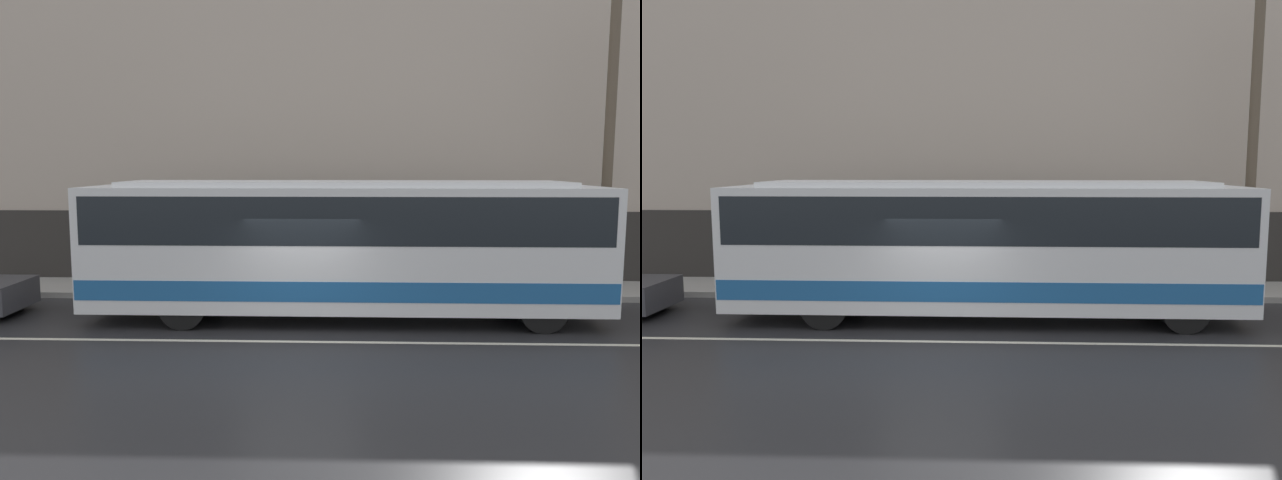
{
  "view_description": "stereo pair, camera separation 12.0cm",
  "coord_description": "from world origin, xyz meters",
  "views": [
    {
      "loc": [
        0.88,
        -12.56,
        3.66
      ],
      "look_at": [
        0.35,
        2.0,
        1.89
      ],
      "focal_mm": 35.0,
      "sensor_mm": 36.0,
      "label": 1
    },
    {
      "loc": [
        1.0,
        -12.56,
        3.66
      ],
      "look_at": [
        0.35,
        2.0,
        1.89
      ],
      "focal_mm": 35.0,
      "sensor_mm": 36.0,
      "label": 2
    }
  ],
  "objects": [
    {
      "name": "building_facade",
      "position": [
        0.0,
        6.48,
        4.35
      ],
      "size": [
        60.0,
        0.35,
        9.02
      ],
      "color": "#B7A899",
      "rests_on": "ground_plane"
    },
    {
      "name": "utility_pole_near",
      "position": [
        8.11,
        4.83,
        4.26
      ],
      "size": [
        0.27,
        0.27,
        8.2
      ],
      "color": "brown",
      "rests_on": "sidewalk"
    },
    {
      "name": "ground_plane",
      "position": [
        0.0,
        0.0,
        0.0
      ],
      "size": [
        60.0,
        60.0,
        0.0
      ],
      "primitive_type": "plane",
      "color": "#262628"
    },
    {
      "name": "transit_bus",
      "position": [
        0.9,
        2.0,
        1.84
      ],
      "size": [
        11.96,
        2.51,
        3.27
      ],
      "color": "white",
      "rests_on": "ground_plane"
    },
    {
      "name": "lane_stripe",
      "position": [
        0.0,
        0.0,
        0.0
      ],
      "size": [
        54.0,
        0.14,
        0.01
      ],
      "color": "beige",
      "rests_on": "ground_plane"
    },
    {
      "name": "sidewalk",
      "position": [
        0.0,
        5.17,
        0.08
      ],
      "size": [
        60.0,
        2.34,
        0.16
      ],
      "color": "#A09E99",
      "rests_on": "ground_plane"
    }
  ]
}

